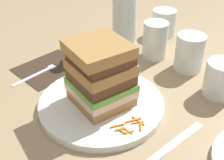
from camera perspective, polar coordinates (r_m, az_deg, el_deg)
The scene contains 24 objects.
ground_plane at distance 0.63m, azimuth -2.74°, elevation -5.56°, with size 3.00×3.00×0.00m, color #9E8460.
main_plate at distance 0.63m, azimuth -2.07°, elevation -4.64°, with size 0.27×0.27×0.02m, color white.
sandwich at distance 0.58m, azimuth -2.29°, elevation 1.12°, with size 0.13×0.13×0.14m.
carrot_shred_0 at distance 0.68m, azimuth -7.19°, elevation -0.47°, with size 0.00×0.00×0.02m, color orange.
carrot_shred_1 at distance 0.69m, azimuth -6.69°, elevation -0.10°, with size 0.00×0.00×0.02m, color orange.
carrot_shred_2 at distance 0.70m, azimuth -6.39°, elevation 0.89°, with size 0.00×0.00×0.02m, color orange.
carrot_shred_3 at distance 0.70m, azimuth -6.43°, elevation 0.60°, with size 0.00×0.00×0.03m, color orange.
carrot_shred_4 at distance 0.68m, azimuth -5.24°, elevation -0.52°, with size 0.00×0.00×0.03m, color orange.
carrot_shred_5 at distance 0.56m, azimuth 1.01°, elevation -8.86°, with size 0.00×0.00×0.03m, color orange.
carrot_shred_6 at distance 0.57m, azimuth 4.94°, elevation -8.25°, with size 0.00×0.00×0.02m, color orange.
carrot_shred_7 at distance 0.55m, azimuth 2.95°, elevation -9.70°, with size 0.00×0.00×0.03m, color orange.
carrot_shred_8 at distance 0.56m, azimuth 1.64°, elevation -9.49°, with size 0.00×0.00×0.02m, color orange.
carrot_shred_9 at distance 0.56m, azimuth 5.57°, elevation -9.03°, with size 0.00×0.00×0.02m, color orange.
carrot_shred_10 at distance 0.55m, azimuth 1.91°, elevation -9.93°, with size 0.00×0.00×0.02m, color orange.
carrot_shred_11 at distance 0.57m, azimuth 5.11°, elevation -7.90°, with size 0.00×0.00×0.03m, color orange.
carrot_shred_12 at distance 0.57m, azimuth 4.21°, elevation -7.76°, with size 0.00×0.00×0.03m, color orange.
carrot_shred_13 at distance 0.55m, azimuth 3.15°, elevation -10.06°, with size 0.00×0.00×0.02m, color orange.
napkin_dark at distance 0.78m, azimuth -12.03°, elevation 2.31°, with size 0.13×0.16×0.00m, color #38281E.
fork at distance 0.76m, azimuth -13.37°, elevation 1.85°, with size 0.03×0.17×0.00m.
knife at distance 0.55m, azimuth 10.27°, elevation -13.21°, with size 0.02×0.20×0.00m.
juice_glass at distance 0.69m, azimuth 20.37°, elevation 0.00°, with size 0.07×0.07×0.08m.
empty_tumbler_0 at distance 0.94m, azimuth 10.01°, elevation 10.92°, with size 0.07×0.07×0.08m, color silver.
empty_tumbler_1 at distance 0.80m, azimuth 8.36°, elevation 7.67°, with size 0.07×0.07×0.10m, color silver.
empty_tumbler_2 at distance 0.76m, azimuth 14.80°, elevation 5.17°, with size 0.07×0.07×0.09m, color silver.
Camera 1 is at (0.38, -0.30, 0.40)m, focal length 47.11 mm.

